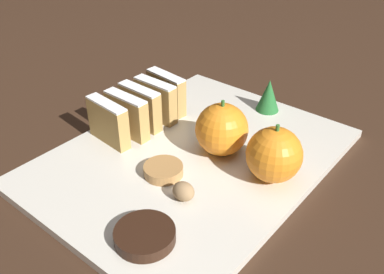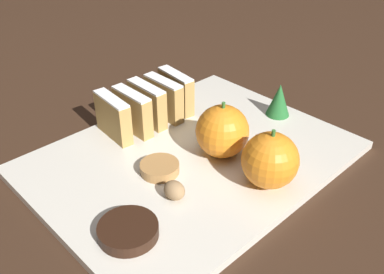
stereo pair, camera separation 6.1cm
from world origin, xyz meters
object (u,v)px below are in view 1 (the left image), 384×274
object	(u,v)px
walnut	(183,191)
chocolate_cookie	(145,235)
orange_far	(274,155)
orange_near	(222,129)

from	to	relation	value
walnut	chocolate_cookie	distance (m)	0.08
orange_far	chocolate_cookie	xyz separation A→B (m)	(-0.05, -0.19, -0.03)
orange_near	chocolate_cookie	distance (m)	0.20
orange_near	walnut	world-z (taller)	orange_near
orange_near	chocolate_cookie	xyz separation A→B (m)	(0.04, -0.20, -0.03)
orange_near	walnut	bearing A→B (deg)	-77.42
orange_near	chocolate_cookie	bearing A→B (deg)	-79.18
walnut	chocolate_cookie	bearing A→B (deg)	-81.72
chocolate_cookie	orange_near	bearing A→B (deg)	100.82
orange_near	orange_far	distance (m)	0.09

